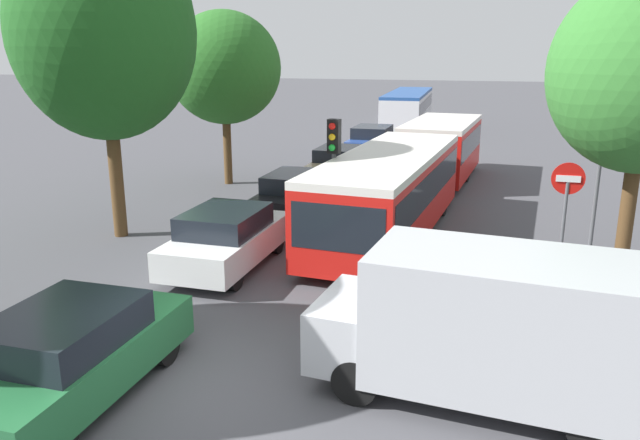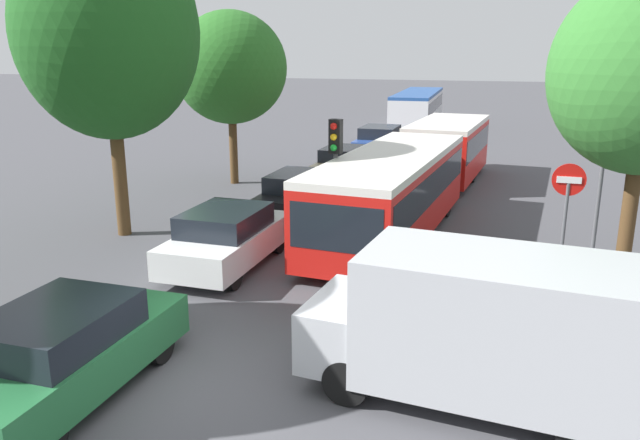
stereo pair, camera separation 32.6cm
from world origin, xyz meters
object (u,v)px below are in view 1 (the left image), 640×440
Objects in this scene: queued_car_white at (227,238)px; direction_sign_post at (600,163)px; no_entry_sign at (565,205)px; queued_car_green at (70,355)px; queued_car_tan at (339,164)px; traffic_light at (334,153)px; white_van at (494,324)px; articulated_bus at (415,168)px; tree_left_far at (225,71)px; queued_car_black at (296,195)px; city_bus_rear at (408,106)px; tree_left_mid at (103,32)px; queued_car_blue at (372,141)px.

direction_sign_post reaches higher than queued_car_white.
queued_car_green is at bearing -46.69° from no_entry_sign.
traffic_light reaches higher than queued_car_tan.
traffic_light is (-4.28, 6.95, 1.26)m from white_van.
articulated_bus reaches higher than queued_car_green.
white_van is (2.69, -11.50, -0.14)m from articulated_bus.
tree_left_far is (-7.57, 1.97, 2.98)m from articulated_bus.
tree_left_far is at bearing 45.76° from queued_car_black.
traffic_light is (1.99, 2.56, 1.75)m from queued_car_white.
articulated_bus is at bearing -71.51° from white_van.
queued_car_white reaches higher than queued_car_tan.
city_bus_rear is at bearing 0.31° from queued_car_tan.
city_bus_rear is 34.59m from white_van.
traffic_light reaches higher than queued_car_green.
city_bus_rear is 1.67× the size of tree_left_far.
tree_left_mid is at bearing 169.41° from city_bus_rear.
articulated_bus is at bearing -173.39° from city_bus_rear.
queued_car_green is 0.83× the size of white_van.
traffic_light is (1.78, -14.38, 1.74)m from queued_car_blue.
queued_car_black is 0.49× the size of tree_left_mid.
tree_left_far is (-12.51, 6.40, 1.80)m from direction_sign_post.
white_van is 17.21m from tree_left_far.
queued_car_tan is (0.06, 10.74, -0.04)m from queued_car_white.
no_entry_sign reaches higher than queued_car_white.
queued_car_white is 4.97m from queued_car_black.
white_van is (6.06, -21.34, 0.48)m from queued_car_blue.
tree_left_mid reaches higher than tree_left_far.
direction_sign_post reaches higher than traffic_light.
no_entry_sign is (7.52, -28.75, 0.52)m from city_bus_rear.
queued_car_green is 16.88m from queued_car_tan.
queued_car_tan is (-0.09, 5.77, -0.03)m from queued_car_black.
white_van is 5.50m from no_entry_sign.
tree_left_far is at bearing 152.45° from queued_car_blue.
city_bus_rear is 2.54× the size of queued_car_blue.
city_bus_rear is at bearing -63.36° from direction_sign_post.
queued_car_white is at bearing -66.26° from tree_left_far.
city_bus_rear is at bearing 0.27° from queued_car_white.
direction_sign_post reaches higher than queued_car_green.
no_entry_sign is at bearing -82.79° from queued_car_white.
city_bus_rear is 2.60× the size of queued_car_white.
no_entry_sign is at bearing -167.41° from city_bus_rear.
queued_car_green is at bearing -177.65° from queued_car_white.
white_van is 7.54m from direction_sign_post.
queued_car_black is (0.15, 4.97, -0.02)m from queued_car_white.
queued_car_white is 9.11m from direction_sign_post.
no_entry_sign is at bearing 37.67° from articulated_bus.
queued_car_white is at bearing 178.80° from queued_car_black.
tree_left_mid is (-6.05, -0.91, 3.09)m from traffic_light.
direction_sign_post reaches higher than white_van.
queued_car_white is 0.98× the size of queued_car_blue.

